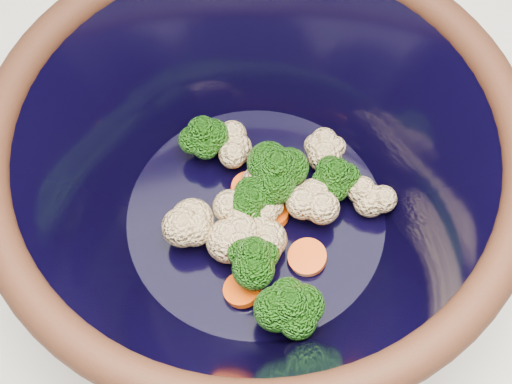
# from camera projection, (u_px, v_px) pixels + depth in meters

# --- Properties ---
(mixing_bowl) EXTENTS (0.40, 0.40, 0.16)m
(mixing_bowl) POSITION_uv_depth(u_px,v_px,m) (256.00, 181.00, 0.51)
(mixing_bowl) COLOR black
(mixing_bowl) RESTS_ON counter
(vegetable_pile) EXTENTS (0.17, 0.20, 0.06)m
(vegetable_pile) POSITION_uv_depth(u_px,v_px,m) (267.00, 207.00, 0.54)
(vegetable_pile) COLOR #608442
(vegetable_pile) RESTS_ON mixing_bowl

